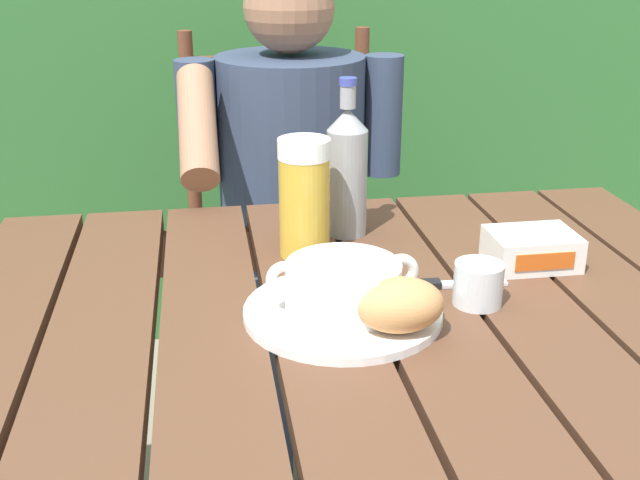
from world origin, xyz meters
TOP-DOWN VIEW (x-y plane):
  - dining_table at (0.00, 0.00)m, footprint 1.28×0.84m
  - chair_near_diner at (0.05, 0.86)m, footprint 0.47×0.44m
  - person_eating at (0.05, 0.66)m, footprint 0.48×0.47m
  - serving_plate at (0.03, -0.04)m, footprint 0.26×0.26m
  - soup_bowl at (0.03, -0.04)m, footprint 0.20×0.15m
  - bread_roll at (0.09, -0.11)m, footprint 0.12×0.09m
  - beer_glass at (0.01, 0.18)m, footprint 0.08×0.08m
  - beer_bottle at (0.09, 0.25)m, footprint 0.07×0.07m
  - water_glass_small at (0.22, -0.04)m, footprint 0.07×0.07m
  - butter_tub at (0.34, 0.08)m, footprint 0.13×0.10m
  - table_knife at (0.18, 0.02)m, footprint 0.17×0.03m

SIDE VIEW (x-z plane):
  - chair_near_diner at x=0.05m, z-range -0.01..1.01m
  - dining_table at x=0.00m, z-range 0.28..1.05m
  - person_eating at x=0.05m, z-range 0.11..1.32m
  - table_knife at x=0.18m, z-range 0.77..0.78m
  - serving_plate at x=0.03m, z-range 0.77..0.78m
  - butter_tub at x=0.34m, z-range 0.77..0.82m
  - water_glass_small at x=0.22m, z-range 0.77..0.83m
  - soup_bowl at x=0.03m, z-range 0.78..0.85m
  - bread_roll at x=0.09m, z-range 0.78..0.85m
  - beer_glass at x=0.01m, z-range 0.77..0.96m
  - beer_bottle at x=0.09m, z-range 0.75..1.01m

